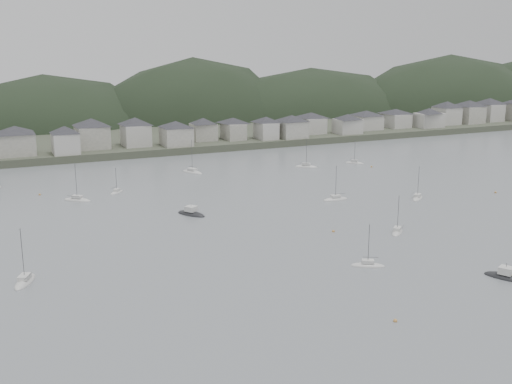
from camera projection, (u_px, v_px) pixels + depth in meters
name	position (u px, v px, depth m)	size (l,w,h in m)	color
ground	(446.00, 324.00, 101.76)	(900.00, 900.00, 0.00)	slate
far_shore_land	(100.00, 120.00, 362.20)	(900.00, 250.00, 3.00)	#383D2D
forested_ridge	(119.00, 147.00, 344.51)	(851.55, 103.94, 102.57)	black
waterfront_town	(258.00, 125.00, 282.32)	(451.48, 28.46, 12.92)	gray
sailboat_lead	(117.00, 192.00, 191.35)	(5.81, 5.66, 8.45)	beige
moored_fleet	(219.00, 230.00, 152.68)	(257.10, 165.19, 12.73)	beige
motor_launch_near	(505.00, 277.00, 121.55)	(6.36, 8.83, 3.99)	black
motor_launch_far	(191.00, 214.00, 166.77)	(7.42, 9.51, 4.15)	black
mooring_buoys	(347.00, 218.00, 163.29)	(129.31, 118.22, 0.70)	#BE853F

